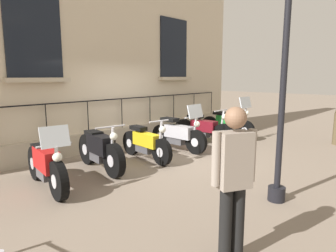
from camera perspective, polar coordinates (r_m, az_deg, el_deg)
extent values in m
plane|color=gray|center=(7.85, -0.13, -5.75)|extent=(60.00, 60.00, 0.00)
cube|color=beige|center=(9.45, -10.88, 20.91)|extent=(0.60, 10.89, 7.92)
cube|color=#B1A48F|center=(9.13, -8.74, -1.93)|extent=(0.20, 10.89, 0.55)
cube|color=black|center=(10.69, 1.10, 14.49)|extent=(0.06, 1.30, 1.95)
cube|color=#BCAE97|center=(10.59, 1.41, 8.97)|extent=(0.24, 1.50, 0.10)
cube|color=black|center=(7.81, -23.99, 15.53)|extent=(0.06, 1.30, 1.95)
cube|color=#BCAE97|center=(7.69, -23.23, 8.01)|extent=(0.24, 1.50, 0.10)
cube|color=black|center=(8.95, -8.76, 5.11)|extent=(0.03, 9.15, 0.03)
cylinder|color=black|center=(7.79, -21.96, 0.74)|extent=(0.02, 0.02, 0.85)
cylinder|color=black|center=(8.33, -14.85, 1.64)|extent=(0.02, 0.02, 0.85)
cylinder|color=black|center=(8.99, -8.69, 2.40)|extent=(0.02, 0.02, 0.85)
cylinder|color=black|center=(9.74, -3.42, 3.04)|extent=(0.02, 0.02, 0.85)
cylinder|color=black|center=(10.55, 1.08, 3.55)|extent=(0.02, 0.02, 0.85)
cylinder|color=black|center=(11.43, 4.91, 3.98)|extent=(0.02, 0.02, 0.85)
cylinder|color=black|center=(12.35, 8.19, 4.33)|extent=(0.02, 0.02, 0.85)
cylinder|color=black|center=(5.43, -19.97, -9.67)|extent=(0.69, 0.24, 0.67)
cylinder|color=silver|center=(5.43, -19.97, -9.67)|extent=(0.26, 0.19, 0.24)
cylinder|color=black|center=(6.64, -23.64, -6.40)|extent=(0.69, 0.24, 0.67)
cylinder|color=silver|center=(6.64, -23.64, -6.40)|extent=(0.26, 0.19, 0.24)
cube|color=red|center=(5.92, -22.00, -5.86)|extent=(0.83, 0.38, 0.38)
cube|color=#4C4C51|center=(6.09, -22.11, -8.06)|extent=(0.50, 0.28, 0.24)
cube|color=black|center=(6.19, -22.96, -3.72)|extent=(0.48, 0.30, 0.10)
cylinder|color=silver|center=(5.39, -20.32, -6.55)|extent=(0.17, 0.08, 0.60)
cylinder|color=silver|center=(5.36, -20.67, -3.38)|extent=(0.12, 0.58, 0.04)
sphere|color=white|center=(5.29, -20.15, -5.52)|extent=(0.16, 0.16, 0.16)
cylinder|color=silver|center=(6.30, -21.16, -8.54)|extent=(0.72, 0.19, 0.08)
cube|color=silver|center=(5.27, -20.57, -1.91)|extent=(0.19, 0.49, 0.36)
cylinder|color=black|center=(6.29, -10.16, -6.43)|extent=(0.72, 0.25, 0.71)
cylinder|color=silver|center=(6.29, -10.16, -6.43)|extent=(0.27, 0.21, 0.25)
cylinder|color=black|center=(7.39, -14.86, -4.22)|extent=(0.72, 0.25, 0.71)
cylinder|color=silver|center=(7.39, -14.86, -4.22)|extent=(0.27, 0.21, 0.25)
cube|color=black|center=(6.73, -12.59, -3.35)|extent=(0.84, 0.42, 0.40)
cube|color=#4C4C51|center=(6.89, -12.88, -5.44)|extent=(0.51, 0.31, 0.25)
cube|color=black|center=(6.99, -13.85, -1.31)|extent=(0.49, 0.33, 0.10)
cylinder|color=silver|center=(6.25, -10.48, -3.31)|extent=(0.17, 0.08, 0.69)
cylinder|color=silver|center=(6.23, -10.79, -0.15)|extent=(0.13, 0.66, 0.04)
sphere|color=white|center=(6.16, -10.21, -1.95)|extent=(0.16, 0.16, 0.16)
cylinder|color=silver|center=(7.12, -12.17, -5.95)|extent=(0.73, 0.18, 0.08)
cylinder|color=black|center=(7.02, -1.17, -4.93)|extent=(0.64, 0.19, 0.63)
cylinder|color=silver|center=(7.02, -1.17, -4.93)|extent=(0.23, 0.16, 0.22)
cylinder|color=black|center=(8.03, -6.97, -3.16)|extent=(0.64, 0.19, 0.63)
cylinder|color=silver|center=(8.03, -6.97, -3.16)|extent=(0.23, 0.16, 0.22)
cube|color=gold|center=(7.43, -4.06, -2.57)|extent=(0.88, 0.35, 0.32)
cube|color=#4C4C51|center=(7.56, -4.49, -4.16)|extent=(0.53, 0.26, 0.22)
cube|color=black|center=(7.67, -5.62, -0.38)|extent=(0.50, 0.28, 0.10)
cylinder|color=silver|center=(6.98, -1.44, -2.02)|extent=(0.17, 0.08, 0.72)
cylinder|color=silver|center=(6.96, -1.71, 0.92)|extent=(0.10, 0.55, 0.04)
sphere|color=white|center=(6.90, -1.08, -0.67)|extent=(0.16, 0.16, 0.16)
cylinder|color=silver|center=(7.80, -4.36, -4.57)|extent=(0.77, 0.17, 0.08)
cylinder|color=black|center=(8.03, 5.30, -3.04)|extent=(0.65, 0.12, 0.65)
cylinder|color=silver|center=(8.03, 5.30, -3.04)|extent=(0.23, 0.14, 0.23)
cylinder|color=black|center=(8.84, -1.25, -1.85)|extent=(0.65, 0.12, 0.65)
cylinder|color=silver|center=(8.84, -1.25, -1.85)|extent=(0.23, 0.14, 0.23)
cube|color=#B2B2BC|center=(8.35, 2.14, -1.07)|extent=(0.88, 0.32, 0.34)
cube|color=#4C4C51|center=(8.46, 1.61, -2.59)|extent=(0.53, 0.25, 0.23)
cube|color=black|center=(8.53, 0.32, 1.23)|extent=(0.49, 0.29, 0.10)
cylinder|color=silver|center=(8.00, 5.05, -0.65)|extent=(0.16, 0.06, 0.68)
cylinder|color=silver|center=(7.97, 4.80, 1.75)|extent=(0.04, 0.69, 0.04)
sphere|color=white|center=(7.93, 5.47, 0.38)|extent=(0.16, 0.16, 0.16)
cylinder|color=silver|center=(8.72, 1.51, -2.99)|extent=(0.79, 0.09, 0.08)
cube|color=silver|center=(7.92, 5.16, 2.79)|extent=(0.13, 0.56, 0.36)
cylinder|color=black|center=(9.02, 10.36, -1.70)|extent=(0.68, 0.18, 0.68)
cylinder|color=silver|center=(9.02, 10.36, -1.70)|extent=(0.24, 0.18, 0.24)
cylinder|color=black|center=(9.81, 3.03, -0.66)|extent=(0.68, 0.18, 0.68)
cylinder|color=silver|center=(9.81, 3.03, -0.66)|extent=(0.24, 0.18, 0.24)
cube|color=maroon|center=(9.33, 6.82, 0.04)|extent=(0.82, 0.35, 0.33)
cube|color=#4C4C51|center=(9.43, 6.29, -1.32)|extent=(0.50, 0.27, 0.24)
cube|color=black|center=(9.48, 5.17, 1.82)|extent=(0.47, 0.30, 0.10)
cylinder|color=silver|center=(8.98, 10.16, 0.60)|extent=(0.16, 0.07, 0.73)
cylinder|color=silver|center=(8.96, 9.95, 2.91)|extent=(0.07, 0.69, 0.04)
sphere|color=white|center=(8.92, 10.58, 1.70)|extent=(0.16, 0.16, 0.16)
cylinder|color=silver|center=(9.67, 6.09, -1.76)|extent=(0.73, 0.11, 0.08)
cylinder|color=black|center=(10.00, 14.37, -0.83)|extent=(0.65, 0.13, 0.65)
cylinder|color=silver|center=(10.00, 14.37, -0.83)|extent=(0.23, 0.13, 0.23)
cylinder|color=black|center=(10.78, 7.89, 0.11)|extent=(0.65, 0.13, 0.65)
cylinder|color=silver|center=(10.78, 7.89, 0.11)|extent=(0.23, 0.13, 0.23)
cube|color=#1E842D|center=(10.31, 11.28, 0.87)|extent=(0.80, 0.35, 0.37)
cube|color=#4C4C51|center=(10.40, 10.78, -0.48)|extent=(0.48, 0.28, 0.23)
cube|color=black|center=(10.46, 9.84, 2.42)|extent=(0.45, 0.31, 0.10)
cylinder|color=silver|center=(9.97, 14.22, 1.33)|extent=(0.16, 0.07, 0.76)
cylinder|color=silver|center=(9.95, 14.06, 3.50)|extent=(0.06, 0.72, 0.04)
sphere|color=white|center=(9.91, 14.61, 2.40)|extent=(0.16, 0.16, 0.16)
cylinder|color=silver|center=(10.65, 10.65, -0.87)|extent=(0.71, 0.11, 0.08)
cube|color=silver|center=(9.90, 14.39, 4.33)|extent=(0.14, 0.59, 0.36)
cylinder|color=black|center=(5.47, 19.77, -11.92)|extent=(0.28, 0.28, 0.24)
cylinder|color=black|center=(5.11, 20.96, 8.12)|extent=(0.10, 0.10, 3.99)
cylinder|color=black|center=(3.64, 13.05, -17.40)|extent=(0.14, 0.14, 0.87)
cylinder|color=black|center=(3.56, 10.76, -17.93)|extent=(0.14, 0.14, 0.87)
cube|color=gray|center=(3.33, 12.36, -6.24)|extent=(0.36, 0.42, 0.61)
sphere|color=#8C664C|center=(3.24, 12.64, 1.52)|extent=(0.23, 0.23, 0.23)
cylinder|color=gray|center=(3.44, 15.51, -5.33)|extent=(0.09, 0.09, 0.58)
cylinder|color=gray|center=(3.22, 9.01, -6.14)|extent=(0.09, 0.09, 0.58)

